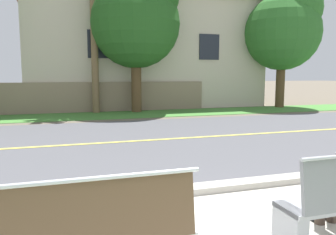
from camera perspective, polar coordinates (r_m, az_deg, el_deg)
name	(u,v)px	position (r m, az deg, el deg)	size (l,w,h in m)	color
ground_plane	(117,133)	(10.44, -8.67, -2.53)	(140.00, 140.00, 0.00)	#665B4C
curb_edge	(177,192)	(5.08, 1.46, -12.40)	(44.00, 0.30, 0.11)	#ADA89E
street_asphalt	(125,142)	(8.98, -7.19, -4.08)	(52.00, 8.00, 0.01)	#515156
road_centre_line	(125,142)	(8.98, -7.19, -4.05)	(48.00, 0.14, 0.01)	#E0CC4C
far_verge_grass	(100,115)	(14.86, -11.36, 0.35)	(48.00, 2.80, 0.02)	#478438
shade_tree_left	(139,17)	(16.12, -4.97, 16.59)	(4.09, 4.09, 6.74)	brown
shade_tree_centre	(286,27)	(19.37, 19.21, 14.23)	(3.96, 3.96, 6.53)	brown
garden_wall	(71,97)	(16.39, -16.00, 3.28)	(13.00, 0.36, 1.40)	gray
house_across_street	(142,49)	(20.13, -4.39, 11.43)	(13.45, 6.91, 6.37)	beige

